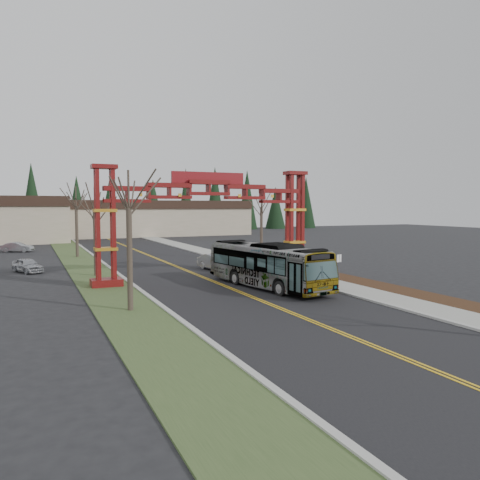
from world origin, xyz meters
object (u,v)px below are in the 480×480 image
bare_tree_median_mid (95,212)px  barrel_south (322,270)px  parked_car_far_a (17,247)px  bare_tree_median_far (76,206)px  transit_bus (267,265)px  street_sign (339,262)px  retail_building_east (149,218)px  barrel_north (290,263)px  gateway_arch (208,205)px  silver_sedan (217,262)px  bare_tree_right_far (261,208)px  bare_tree_median_near (129,209)px  parked_car_near_a (28,265)px  barrel_mid (286,264)px

bare_tree_median_mid → barrel_south: (17.54, -7.57, -4.92)m
parked_car_far_a → bare_tree_median_far: size_ratio=0.47×
barrel_south → transit_bus: bearing=-155.4°
parked_car_far_a → bare_tree_median_far: bare_tree_median_far is taller
parked_car_far_a → street_sign: 43.52m
retail_building_east → barrel_north: size_ratio=35.97×
parked_car_far_a → street_sign: bearing=-125.2°
gateway_arch → silver_sedan: 7.68m
barrel_north → bare_tree_median_mid: bearing=172.0°
bare_tree_median_far → street_sign: size_ratio=3.79×
silver_sedan → bare_tree_right_far: size_ratio=0.59×
parked_car_far_a → street_sign: (23.29, -36.75, 0.91)m
parked_car_far_a → barrel_south: 41.15m
bare_tree_median_near → bare_tree_median_mid: size_ratio=1.05×
retail_building_east → transit_bus: 67.51m
gateway_arch → parked_car_near_a: (-13.25, 10.60, -5.33)m
gateway_arch → street_sign: gateway_arch is taller
parked_car_near_a → parked_car_far_a: parked_car_near_a is taller
retail_building_east → barrel_mid: retail_building_east is taller
barrel_north → bare_tree_median_far: bearing=133.1°
parked_car_near_a → silver_sedan: bearing=-43.6°
parked_car_near_a → bare_tree_median_mid: bare_tree_median_mid is taller
bare_tree_median_far → barrel_mid: (16.81, -18.82, -5.43)m
gateway_arch → barrel_mid: bearing=18.5°
retail_building_east → parked_car_far_a: (-24.43, -30.44, -2.87)m
bare_tree_median_far → street_sign: (16.86, -27.00, -4.35)m
parked_car_near_a → barrel_mid: (22.06, -7.66, -0.18)m
barrel_mid → gateway_arch: bearing=-161.5°
silver_sedan → bare_tree_median_far: bearing=109.4°
silver_sedan → bare_tree_median_mid: 11.68m
gateway_arch → transit_bus: gateway_arch is taller
parked_car_near_a → bare_tree_right_far: bearing=-24.9°
parked_car_far_a → street_sign: size_ratio=1.80×
street_sign → bare_tree_right_far: bearing=85.8°
gateway_arch → barrel_north: (9.39, 3.18, -5.45)m
bare_tree_median_far → barrel_south: (17.54, -23.70, -5.43)m
retail_building_east → barrel_south: size_ratio=40.42×
parked_car_far_a → barrel_north: (23.82, -28.34, -0.11)m
bare_tree_right_far → street_sign: (-1.14, -15.51, -4.21)m
parked_car_far_a → street_sign: street_sign is taller
street_sign → retail_building_east: bearing=89.0°
parked_car_far_a → bare_tree_median_near: size_ratio=0.49×
retail_building_east → street_sign: 67.22m
bare_tree_median_far → barrel_north: bare_tree_median_far is taller
barrel_mid → barrel_north: (0.58, 0.24, 0.06)m
bare_tree_median_mid → barrel_mid: bearing=-9.1°
retail_building_east → street_sign: size_ratio=17.62×
bare_tree_median_near → barrel_north: size_ratio=7.48×
transit_bus → barrel_mid: (6.23, 8.06, -1.16)m
gateway_arch → bare_tree_median_far: bearing=110.2°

